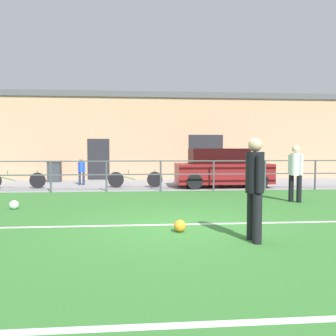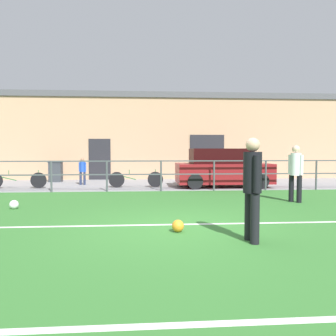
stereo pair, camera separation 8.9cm
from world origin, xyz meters
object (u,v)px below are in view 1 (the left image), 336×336
at_px(soccer_ball_match, 14,205).
at_px(bicycle_parked_1, 135,179).
at_px(parked_car_red, 221,169).
at_px(trash_bin_0, 54,171).
at_px(player_goalkeeper, 255,183).
at_px(bicycle_parked_0, 15,180).
at_px(player_striker, 295,170).
at_px(soccer_ball_spare, 180,226).
at_px(spectator_child, 82,170).

distance_m(soccer_ball_match, bicycle_parked_1, 5.68).
xyz_separation_m(parked_car_red, trash_bin_0, (-7.39, 2.80, -0.24)).
xyz_separation_m(player_goalkeeper, trash_bin_0, (-5.93, 11.08, -0.47)).
xyz_separation_m(player_goalkeeper, bicycle_parked_0, (-6.78, 8.35, -0.64)).
height_order(player_goalkeeper, parked_car_red, player_goalkeeper).
bearing_deg(trash_bin_0, bicycle_parked_0, -107.29).
relative_size(player_striker, bicycle_parked_1, 0.76).
xyz_separation_m(bicycle_parked_1, trash_bin_0, (-3.85, 2.73, 0.17)).
bearing_deg(soccer_ball_spare, player_striker, 41.51).
distance_m(soccer_ball_match, spectator_child, 6.01).
height_order(spectator_child, trash_bin_0, spectator_child).
xyz_separation_m(spectator_child, bicycle_parked_0, (-2.37, -1.18, -0.34)).
bearing_deg(soccer_ball_match, trash_bin_0, 95.83).
bearing_deg(parked_car_red, trash_bin_0, 159.26).
distance_m(player_goalkeeper, player_striker, 4.95).
bearing_deg(parked_car_red, soccer_ball_match, -144.67).
relative_size(soccer_ball_match, soccer_ball_spare, 1.01).
distance_m(spectator_child, bicycle_parked_1, 2.63).
bearing_deg(spectator_child, player_striker, 153.22).
distance_m(player_striker, soccer_ball_match, 7.90).
height_order(bicycle_parked_1, trash_bin_0, trash_bin_0).
xyz_separation_m(spectator_child, parked_car_red, (5.87, -1.24, 0.08)).
bearing_deg(spectator_child, soccer_ball_spare, 120.69).
relative_size(player_striker, trash_bin_0, 1.68).
bearing_deg(soccer_ball_match, player_goalkeeper, -34.76).
distance_m(player_striker, trash_bin_0, 11.04).
bearing_deg(bicycle_parked_1, bicycle_parked_0, 180.00).
distance_m(player_goalkeeper, bicycle_parked_0, 10.77).
distance_m(spectator_child, trash_bin_0, 2.18).
bearing_deg(player_striker, player_goalkeeper, -70.42).
relative_size(player_goalkeeper, trash_bin_0, 1.75).
xyz_separation_m(soccer_ball_match, bicycle_parked_0, (-1.62, 4.76, 0.23)).
relative_size(bicycle_parked_1, trash_bin_0, 2.20).
relative_size(parked_car_red, bicycle_parked_0, 1.66).
distance_m(player_striker, spectator_child, 8.88).
distance_m(soccer_ball_match, soccer_ball_spare, 4.89).
bearing_deg(spectator_child, trash_bin_0, -35.27).
bearing_deg(trash_bin_0, spectator_child, -45.62).
bearing_deg(bicycle_parked_1, spectator_child, 153.24).
xyz_separation_m(spectator_child, trash_bin_0, (-1.52, 1.56, -0.16)).
bearing_deg(soccer_ball_spare, spectator_child, 110.34).
xyz_separation_m(soccer_ball_match, parked_car_red, (6.62, 4.69, 0.65)).
xyz_separation_m(player_striker, trash_bin_0, (-8.60, 6.91, -0.43)).
bearing_deg(parked_car_red, bicycle_parked_1, 178.92).
bearing_deg(parked_car_red, bicycle_parked_0, 179.54).
height_order(soccer_ball_match, bicycle_parked_0, bicycle_parked_0).
distance_m(bicycle_parked_0, bicycle_parked_1, 4.70).
distance_m(soccer_ball_spare, bicycle_parked_1, 7.63).
distance_m(parked_car_red, bicycle_parked_0, 8.25).
distance_m(soccer_ball_spare, bicycle_parked_0, 9.43).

